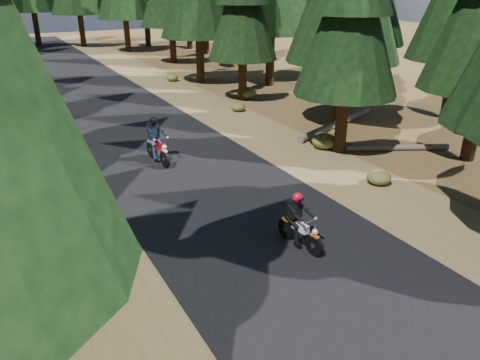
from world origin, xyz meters
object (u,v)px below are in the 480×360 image
at_px(rider_lead, 300,230).
at_px(rider_follow, 157,148).
at_px(log_far, 397,148).
at_px(log_near, 337,123).

distance_m(rider_lead, rider_follow, 7.47).
bearing_deg(rider_lead, log_far, -158.57).
xyz_separation_m(log_near, rider_follow, (-8.81, -0.52, 0.41)).
height_order(log_far, rider_lead, rider_lead).
relative_size(log_near, log_far, 1.54).
distance_m(log_near, rider_lead, 11.04).
distance_m(log_near, log_far, 3.74).
distance_m(log_near, rider_follow, 8.83).
bearing_deg(rider_lead, log_near, -141.42).
xyz_separation_m(log_near, log_far, (-0.06, -3.74, -0.04)).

